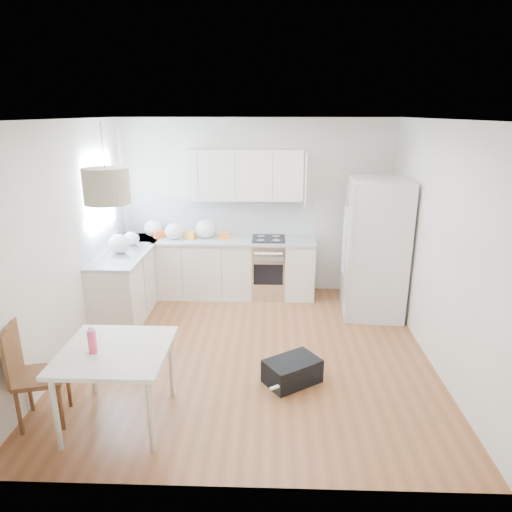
{
  "coord_description": "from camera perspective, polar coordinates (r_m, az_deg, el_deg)",
  "views": [
    {
      "loc": [
        0.23,
        -4.92,
        2.77
      ],
      "look_at": [
        0.05,
        0.4,
        1.09
      ],
      "focal_mm": 32.0,
      "sensor_mm": 36.0,
      "label": 1
    }
  ],
  "objects": [
    {
      "name": "floor",
      "position": [
        5.65,
        -0.7,
        -11.83
      ],
      "size": [
        4.2,
        4.2,
        0.0
      ],
      "primitive_type": "plane",
      "color": "brown",
      "rests_on": "ground"
    },
    {
      "name": "ceiling",
      "position": [
        4.92,
        -0.82,
        16.72
      ],
      "size": [
        4.2,
        4.2,
        0.0
      ],
      "primitive_type": "plane",
      "rotation": [
        3.14,
        0.0,
        0.0
      ],
      "color": "white",
      "rests_on": "wall_back"
    },
    {
      "name": "wall_back",
      "position": [
        7.16,
        0.02,
        6.11
      ],
      "size": [
        4.2,
        0.0,
        4.2
      ],
      "primitive_type": "plane",
      "rotation": [
        1.57,
        0.0,
        0.0
      ],
      "color": "beige",
      "rests_on": "floor"
    },
    {
      "name": "wall_left",
      "position": [
        5.62,
        -22.66,
        1.53
      ],
      "size": [
        0.0,
        4.2,
        4.2
      ],
      "primitive_type": "plane",
      "rotation": [
        1.57,
        0.0,
        1.57
      ],
      "color": "beige",
      "rests_on": "floor"
    },
    {
      "name": "wall_right",
      "position": [
        5.45,
        21.89,
        1.14
      ],
      "size": [
        0.0,
        4.2,
        4.2
      ],
      "primitive_type": "plane",
      "rotation": [
        1.57,
        0.0,
        -1.57
      ],
      "color": "beige",
      "rests_on": "floor"
    },
    {
      "name": "window_glassblock",
      "position": [
        6.58,
        -18.95,
        7.67
      ],
      "size": [
        0.02,
        1.0,
        1.0
      ],
      "primitive_type": "cube",
      "color": "#BFE0F9",
      "rests_on": "wall_left"
    },
    {
      "name": "cabinets_back",
      "position": [
        7.16,
        -4.87,
        -1.52
      ],
      "size": [
        3.0,
        0.6,
        0.88
      ],
      "primitive_type": "cube",
      "color": "silver",
      "rests_on": "floor"
    },
    {
      "name": "cabinets_left",
      "position": [
        6.85,
        -15.48,
        -3.0
      ],
      "size": [
        0.6,
        1.8,
        0.88
      ],
      "primitive_type": "cube",
      "color": "silver",
      "rests_on": "floor"
    },
    {
      "name": "counter_back",
      "position": [
        7.02,
        -4.96,
        2.03
      ],
      "size": [
        3.02,
        0.64,
        0.04
      ],
      "primitive_type": "cube",
      "color": "#A1A3A6",
      "rests_on": "cabinets_back"
    },
    {
      "name": "counter_left",
      "position": [
        6.71,
        -15.79,
        0.68
      ],
      "size": [
        0.64,
        1.82,
        0.04
      ],
      "primitive_type": "cube",
      "color": "#A1A3A6",
      "rests_on": "cabinets_left"
    },
    {
      "name": "backsplash_back",
      "position": [
        7.23,
        -4.76,
        5.02
      ],
      "size": [
        3.0,
        0.01,
        0.58
      ],
      "primitive_type": "cube",
      "color": "white",
      "rests_on": "wall_back"
    },
    {
      "name": "backsplash_left",
      "position": [
        6.73,
        -18.4,
        3.22
      ],
      "size": [
        0.01,
        1.8,
        0.58
      ],
      "primitive_type": "cube",
      "color": "white",
      "rests_on": "wall_left"
    },
    {
      "name": "upper_cabinets",
      "position": [
        6.93,
        -1.28,
        10.11
      ],
      "size": [
        1.7,
        0.32,
        0.75
      ],
      "primitive_type": "cube",
      "color": "silver",
      "rests_on": "wall_back"
    },
    {
      "name": "range_oven",
      "position": [
        7.11,
        1.55,
        -1.6
      ],
      "size": [
        0.5,
        0.61,
        0.88
      ],
      "primitive_type": null,
      "color": "silver",
      "rests_on": "floor"
    },
    {
      "name": "sink",
      "position": [
        6.66,
        -15.93,
        0.68
      ],
      "size": [
        0.5,
        0.8,
        0.16
      ],
      "primitive_type": null,
      "color": "silver",
      "rests_on": "counter_left"
    },
    {
      "name": "refrigerator",
      "position": [
        6.6,
        14.76,
        1.01
      ],
      "size": [
        0.97,
        1.02,
        1.92
      ],
      "primitive_type": null,
      "rotation": [
        0.0,
        0.0,
        -0.07
      ],
      "color": "silver",
      "rests_on": "floor"
    },
    {
      "name": "dining_table",
      "position": [
        4.38,
        -17.16,
        -12.01
      ],
      "size": [
        0.96,
        0.96,
        0.75
      ],
      "rotation": [
        0.0,
        0.0,
        -0.0
      ],
      "color": "beige",
      "rests_on": "floor"
    },
    {
      "name": "dining_chair",
      "position": [
        4.72,
        -25.32,
        -13.2
      ],
      "size": [
        0.5,
        0.5,
        0.98
      ],
      "primitive_type": null,
      "rotation": [
        0.0,
        0.0,
        0.23
      ],
      "color": "#492C16",
      "rests_on": "floor"
    },
    {
      "name": "drink_bottle",
      "position": [
        4.28,
        -19.82,
        -9.79
      ],
      "size": [
        0.09,
        0.09,
        0.25
      ],
      "primitive_type": "cylinder",
      "rotation": [
        0.0,
        0.0,
        -0.37
      ],
      "color": "#E23E61",
      "rests_on": "dining_table"
    },
    {
      "name": "gym_bag",
      "position": [
        5.04,
        4.55,
        -14.14
      ],
      "size": [
        0.67,
        0.62,
        0.26
      ],
      "primitive_type": "cube",
      "rotation": [
        0.0,
        0.0,
        0.59
      ],
      "color": "black",
      "rests_on": "floor"
    },
    {
      "name": "pendant_lamp",
      "position": [
        4.07,
        -18.19,
        8.33
      ],
      "size": [
        0.39,
        0.39,
        0.3
      ],
      "primitive_type": "cylinder",
      "rotation": [
        0.0,
        0.0,
        -0.01
      ],
      "color": "beige",
      "rests_on": "ceiling"
    },
    {
      "name": "grocery_bag_a",
      "position": [
        7.26,
        -12.73,
        3.39
      ],
      "size": [
        0.29,
        0.24,
        0.26
      ],
      "primitive_type": "ellipsoid",
      "color": "white",
      "rests_on": "counter_back"
    },
    {
      "name": "grocery_bag_b",
      "position": [
        7.05,
        -10.25,
        3.07
      ],
      "size": [
        0.27,
        0.23,
        0.25
      ],
      "primitive_type": "ellipsoid",
      "color": "white",
      "rests_on": "counter_back"
    },
    {
      "name": "grocery_bag_c",
      "position": [
        7.04,
        -6.25,
        3.4
      ],
      "size": [
        0.32,
        0.27,
        0.29
      ],
      "primitive_type": "ellipsoid",
      "color": "white",
      "rests_on": "counter_back"
    },
    {
      "name": "grocery_bag_d",
      "position": [
        6.86,
        -15.3,
        2.14
      ],
      "size": [
        0.22,
        0.19,
        0.2
      ],
      "primitive_type": "ellipsoid",
      "color": "white",
      "rests_on": "counter_back"
    },
    {
      "name": "grocery_bag_e",
      "position": [
        6.51,
        -16.75,
        1.47
      ],
      "size": [
        0.3,
        0.25,
        0.27
      ],
      "primitive_type": "ellipsoid",
      "color": "white",
      "rests_on": "counter_left"
    },
    {
      "name": "snack_orange",
      "position": [
        6.98,
        -3.94,
        2.55
      ],
      "size": [
        0.15,
        0.09,
        0.1
      ],
      "primitive_type": "cube",
      "rotation": [
        0.0,
        0.0,
        -0.05
      ],
      "color": "orange",
      "rests_on": "counter_back"
    },
    {
      "name": "snack_yellow",
      "position": [
        7.04,
        -8.26,
        2.61
      ],
      "size": [
        0.19,
        0.15,
        0.12
      ],
      "primitive_type": "cube",
      "rotation": [
        0.0,
        0.0,
        -0.3
      ],
      "color": "orange",
      "rests_on": "counter_back"
    },
    {
      "name": "snack_red",
      "position": [
        7.17,
        -11.98,
        2.67
      ],
      "size": [
        0.19,
        0.18,
        0.11
      ],
      "primitive_type": "cube",
      "rotation": [
        0.0,
        0.0,
        0.69
      ],
      "color": "#E34B1C",
      "rests_on": "counter_back"
    }
  ]
}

